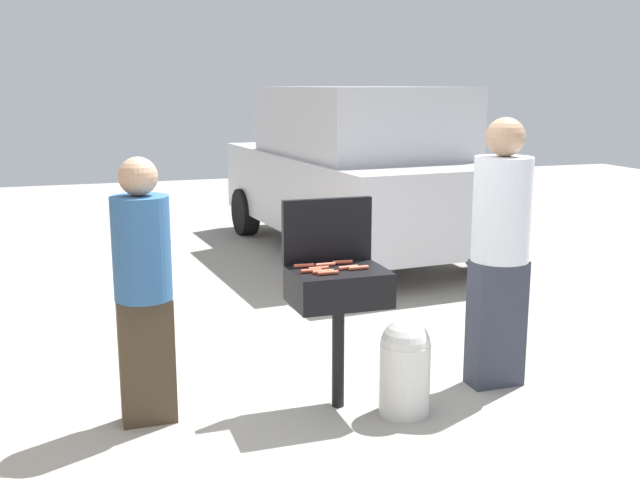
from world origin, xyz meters
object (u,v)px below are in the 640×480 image
(person_left, at_px, (143,282))
(hot_dog_4, at_px, (348,268))
(hot_dog_0, at_px, (319,269))
(hot_dog_2, at_px, (358,268))
(person_right, at_px, (500,244))
(propane_tank, at_px, (405,365))
(hot_dog_6, at_px, (342,262))
(parked_minivan, at_px, (355,170))
(hot_dog_1, at_px, (304,266))
(hot_dog_3, at_px, (325,265))
(bbq_grill, at_px, (338,292))
(hot_dog_8, at_px, (311,271))
(hot_dog_5, at_px, (328,273))
(hot_dog_7, at_px, (323,272))

(person_left, bearing_deg, hot_dog_4, -22.26)
(hot_dog_0, xyz_separation_m, hot_dog_2, (0.24, -0.06, 0.00))
(person_left, relative_size, person_right, 0.89)
(hot_dog_2, xyz_separation_m, propane_tank, (0.25, -0.19, -0.60))
(hot_dog_6, relative_size, parked_minivan, 0.03)
(hot_dog_1, distance_m, hot_dog_3, 0.14)
(hot_dog_0, distance_m, parked_minivan, 4.62)
(hot_dog_2, distance_m, propane_tank, 0.68)
(hot_dog_4, relative_size, person_left, 0.08)
(hot_dog_3, distance_m, propane_tank, 0.80)
(bbq_grill, distance_m, propane_tank, 0.62)
(person_left, xyz_separation_m, person_right, (2.34, -0.15, 0.11))
(hot_dog_2, xyz_separation_m, person_right, (1.04, 0.05, 0.08))
(hot_dog_8, relative_size, propane_tank, 0.21)
(propane_tank, bearing_deg, person_right, 16.60)
(person_right, bearing_deg, parked_minivan, -110.30)
(hot_dog_1, bearing_deg, hot_dog_2, -27.94)
(hot_dog_5, xyz_separation_m, person_right, (1.26, 0.11, 0.08))
(hot_dog_5, height_order, propane_tank, hot_dog_5)
(hot_dog_0, height_order, hot_dog_4, same)
(hot_dog_5, height_order, hot_dog_8, same)
(hot_dog_3, bearing_deg, hot_dog_2, -40.64)
(hot_dog_0, bearing_deg, parked_minivan, 66.22)
(hot_dog_1, xyz_separation_m, propane_tank, (0.55, -0.35, -0.60))
(propane_tank, xyz_separation_m, person_right, (0.79, 0.24, 0.68))
(bbq_grill, height_order, hot_dog_8, hot_dog_8)
(bbq_grill, xyz_separation_m, hot_dog_5, (-0.11, -0.10, 0.16))
(hot_dog_0, bearing_deg, hot_dog_7, -89.44)
(person_left, bearing_deg, hot_dog_6, -15.55)
(propane_tank, distance_m, person_right, 1.07)
(hot_dog_2, distance_m, hot_dog_6, 0.18)
(parked_minivan, bearing_deg, person_right, 77.76)
(hot_dog_7, bearing_deg, propane_tank, -18.67)
(hot_dog_4, height_order, hot_dog_8, same)
(hot_dog_4, bearing_deg, person_right, 1.01)
(hot_dog_5, bearing_deg, hot_dog_7, 116.89)
(propane_tank, xyz_separation_m, person_left, (-1.55, 0.39, 0.57))
(bbq_grill, bearing_deg, hot_dog_3, 116.89)
(hot_dog_3, relative_size, hot_dog_6, 1.00)
(hot_dog_5, bearing_deg, hot_dog_2, 14.94)
(hot_dog_2, xyz_separation_m, hot_dog_7, (-0.24, -0.02, 0.00))
(hot_dog_4, relative_size, hot_dog_6, 1.00)
(bbq_grill, bearing_deg, hot_dog_5, -136.12)
(person_left, height_order, person_right, person_right)
(hot_dog_1, distance_m, propane_tank, 0.89)
(bbq_grill, xyz_separation_m, hot_dog_2, (0.12, -0.04, 0.16))
(hot_dog_3, bearing_deg, parked_minivan, 66.65)
(hot_dog_1, relative_size, hot_dog_5, 1.00)
(hot_dog_5, distance_m, hot_dog_7, 0.04)
(hot_dog_3, relative_size, person_left, 0.08)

